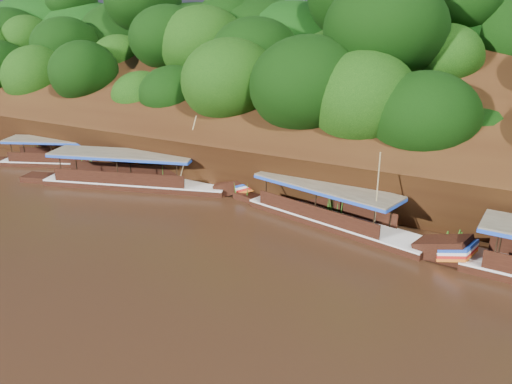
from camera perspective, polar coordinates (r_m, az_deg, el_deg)
ground at (r=23.68m, az=0.23°, el=-10.26°), size 160.00×160.00×0.00m
riverbank at (r=43.05m, az=15.11°, el=5.63°), size 120.00×30.06×19.40m
boat_1 at (r=29.49m, az=10.11°, el=-3.15°), size 13.88×4.91×5.70m
boat_2 at (r=36.75m, az=-12.42°, el=1.35°), size 15.79×6.88×5.79m
boat_3 at (r=44.10m, az=-20.19°, el=3.54°), size 11.99×6.62×2.62m
reeds at (r=32.27m, az=4.26°, el=-0.21°), size 48.54×2.46×1.95m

